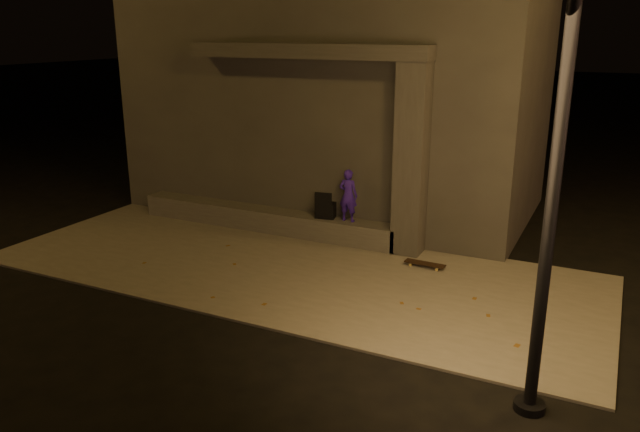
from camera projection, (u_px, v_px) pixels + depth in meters
The scene contains 10 objects.
ground at pixel (224, 313), 9.61m from camera, with size 120.00×120.00×0.00m, color black.
sidewalk at pixel (287, 268), 11.32m from camera, with size 11.00×4.40×0.04m, color slate.
building at pixel (340, 97), 14.85m from camera, with size 9.00×5.10×5.22m.
ledge at pixel (266, 219), 13.38m from camera, with size 6.00×0.55×0.45m, color #4D4C46.
column at pixel (412, 161), 11.57m from camera, with size 0.55×0.55×3.60m, color #3C3A37.
canopy at pixel (307, 51), 11.98m from camera, with size 5.00×0.70×0.28m, color #3C3A37.
skateboarder at pixel (348, 195), 12.35m from camera, with size 0.39×0.25×1.06m, color #391CB7.
backpack at pixel (326, 209), 12.66m from camera, with size 0.43×0.31×0.55m.
skateboard at pixel (425, 264), 11.29m from camera, with size 0.75×0.22×0.08m.
street_lamp_0 at pixel (568, 59), 6.03m from camera, with size 0.36×0.36×6.90m.
Camera 1 is at (5.19, -7.21, 4.22)m, focal length 35.00 mm.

